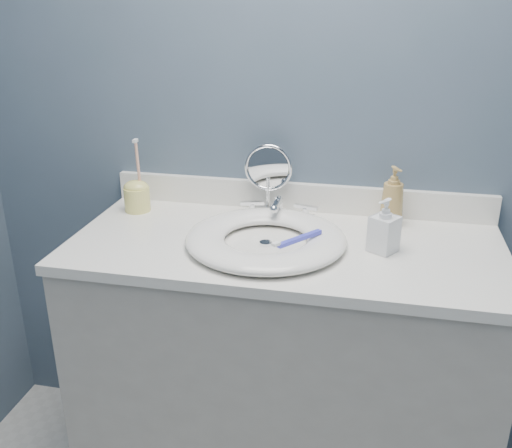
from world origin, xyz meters
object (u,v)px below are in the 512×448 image
(makeup_mirror, at_px, (268,176))
(soap_bottle_amber, at_px, (393,196))
(soap_bottle_clear, at_px, (385,225))
(toothbrush_holder, at_px, (137,195))

(makeup_mirror, bearing_deg, soap_bottle_amber, -6.26)
(makeup_mirror, xyz_separation_m, soap_bottle_amber, (0.38, -0.03, -0.03))
(soap_bottle_amber, relative_size, soap_bottle_clear, 1.21)
(soap_bottle_clear, relative_size, toothbrush_holder, 0.63)
(soap_bottle_amber, xyz_separation_m, toothbrush_holder, (-0.80, -0.05, -0.04))
(soap_bottle_amber, bearing_deg, soap_bottle_clear, -123.91)
(soap_bottle_amber, relative_size, toothbrush_holder, 0.77)
(makeup_mirror, height_order, toothbrush_holder, toothbrush_holder)
(makeup_mirror, distance_m, soap_bottle_amber, 0.39)
(toothbrush_holder, bearing_deg, makeup_mirror, 9.98)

